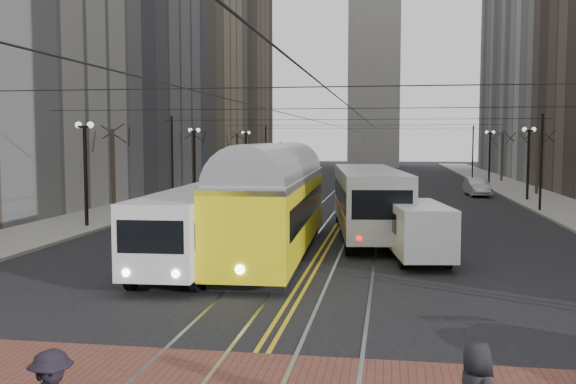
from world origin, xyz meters
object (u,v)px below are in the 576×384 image
(sedan_silver, at_px, (477,187))
(transit_bus, at_px, (199,227))
(rear_bus, at_px, (368,203))
(cargo_van, at_px, (418,233))
(streetcar, at_px, (275,212))
(sedan_grey, at_px, (407,206))

(sedan_silver, bearing_deg, transit_bus, -118.83)
(rear_bus, relative_size, cargo_van, 2.49)
(sedan_silver, bearing_deg, cargo_van, -106.05)
(transit_bus, height_order, streetcar, streetcar)
(transit_bus, bearing_deg, streetcar, 41.70)
(transit_bus, height_order, rear_bus, rear_bus)
(transit_bus, xyz_separation_m, cargo_van, (8.58, 1.72, -0.30))
(sedan_grey, bearing_deg, streetcar, -108.21)
(transit_bus, height_order, cargo_van, transit_bus)
(transit_bus, relative_size, sedan_grey, 2.72)
(streetcar, height_order, sedan_grey, streetcar)
(rear_bus, distance_m, sedan_grey, 8.79)
(streetcar, distance_m, sedan_silver, 33.12)
(transit_bus, relative_size, cargo_van, 2.22)
(streetcar, xyz_separation_m, rear_bus, (3.74, 5.63, -0.11))
(cargo_van, bearing_deg, streetcar, 163.69)
(rear_bus, xyz_separation_m, sedan_silver, (8.61, 25.09, -0.93))
(streetcar, distance_m, sedan_grey, 15.32)
(sedan_silver, bearing_deg, sedan_grey, -115.68)
(rear_bus, relative_size, sedan_grey, 3.05)
(rear_bus, height_order, sedan_grey, rear_bus)
(streetcar, relative_size, sedan_grey, 3.58)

